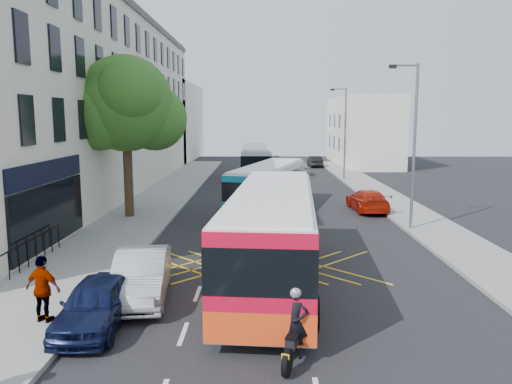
{
  "coord_description": "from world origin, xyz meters",
  "views": [
    {
      "loc": [
        -1.19,
        -12.33,
        5.61
      ],
      "look_at": [
        -1.38,
        10.4,
        2.2
      ],
      "focal_mm": 35.0,
      "sensor_mm": 36.0,
      "label": 1
    }
  ],
  "objects_px": {
    "distant_car_grey": "(275,162)",
    "bus_near": "(273,234)",
    "distant_car_dark": "(315,161)",
    "motorbike": "(296,326)",
    "bus_far": "(256,162)",
    "parked_car_silver": "(141,275)",
    "street_tree": "(125,105)",
    "distant_car_silver": "(298,167)",
    "pedestrian_far": "(43,289)",
    "bus_mid": "(269,187)",
    "lamp_near": "(413,138)",
    "parked_car_blue": "(96,303)",
    "lamp_far": "(344,129)",
    "red_hatchback": "(367,200)"
  },
  "relations": [
    {
      "from": "distant_car_grey",
      "to": "bus_near",
      "type": "bearing_deg",
      "value": -99.66
    },
    {
      "from": "distant_car_dark",
      "to": "distant_car_grey",
      "type": "bearing_deg",
      "value": 2.11
    },
    {
      "from": "motorbike",
      "to": "distant_car_grey",
      "type": "xyz_separation_m",
      "value": [
        0.86,
        45.56,
        -0.22
      ]
    },
    {
      "from": "bus_far",
      "to": "parked_car_silver",
      "type": "bearing_deg",
      "value": -97.22
    },
    {
      "from": "street_tree",
      "to": "distant_car_dark",
      "type": "xyz_separation_m",
      "value": [
        13.56,
        29.6,
        -5.67
      ]
    },
    {
      "from": "distant_car_silver",
      "to": "pedestrian_far",
      "type": "height_order",
      "value": "pedestrian_far"
    },
    {
      "from": "bus_mid",
      "to": "distant_car_grey",
      "type": "relative_size",
      "value": 2.25
    },
    {
      "from": "parked_car_silver",
      "to": "distant_car_silver",
      "type": "distance_m",
      "value": 35.16
    },
    {
      "from": "lamp_near",
      "to": "distant_car_silver",
      "type": "height_order",
      "value": "lamp_near"
    },
    {
      "from": "parked_car_blue",
      "to": "distant_car_dark",
      "type": "height_order",
      "value": "parked_car_blue"
    },
    {
      "from": "parked_car_silver",
      "to": "motorbike",
      "type": "bearing_deg",
      "value": -48.51
    },
    {
      "from": "street_tree",
      "to": "pedestrian_far",
      "type": "xyz_separation_m",
      "value": [
        1.51,
        -14.55,
        -5.23
      ]
    },
    {
      "from": "pedestrian_far",
      "to": "lamp_far",
      "type": "bearing_deg",
      "value": -95.56
    },
    {
      "from": "lamp_far",
      "to": "distant_car_silver",
      "type": "relative_size",
      "value": 1.89
    },
    {
      "from": "street_tree",
      "to": "parked_car_blue",
      "type": "relative_size",
      "value": 2.25
    },
    {
      "from": "pedestrian_far",
      "to": "parked_car_blue",
      "type": "bearing_deg",
      "value": -163.03
    },
    {
      "from": "lamp_far",
      "to": "distant_car_grey",
      "type": "height_order",
      "value": "lamp_far"
    },
    {
      "from": "lamp_far",
      "to": "bus_far",
      "type": "bearing_deg",
      "value": 175.23
    },
    {
      "from": "bus_mid",
      "to": "distant_car_grey",
      "type": "bearing_deg",
      "value": 103.09
    },
    {
      "from": "parked_car_blue",
      "to": "parked_car_silver",
      "type": "relative_size",
      "value": 0.87
    },
    {
      "from": "lamp_near",
      "to": "bus_near",
      "type": "bearing_deg",
      "value": -131.72
    },
    {
      "from": "lamp_near",
      "to": "distant_car_dark",
      "type": "relative_size",
      "value": 2.11
    },
    {
      "from": "lamp_near",
      "to": "red_hatchback",
      "type": "height_order",
      "value": "lamp_near"
    },
    {
      "from": "distant_car_dark",
      "to": "parked_car_blue",
      "type": "bearing_deg",
      "value": 72.58
    },
    {
      "from": "red_hatchback",
      "to": "bus_mid",
      "type": "bearing_deg",
      "value": -1.88
    },
    {
      "from": "distant_car_grey",
      "to": "pedestrian_far",
      "type": "xyz_separation_m",
      "value": [
        -7.48,
        -43.67,
        0.43
      ]
    },
    {
      "from": "bus_mid",
      "to": "red_hatchback",
      "type": "distance_m",
      "value": 6.04
    },
    {
      "from": "parked_car_silver",
      "to": "distant_car_dark",
      "type": "distance_m",
      "value": 43.13
    },
    {
      "from": "pedestrian_far",
      "to": "distant_car_grey",
      "type": "bearing_deg",
      "value": -82.6
    },
    {
      "from": "street_tree",
      "to": "bus_near",
      "type": "relative_size",
      "value": 0.76
    },
    {
      "from": "pedestrian_far",
      "to": "bus_far",
      "type": "bearing_deg",
      "value": -82.42
    },
    {
      "from": "red_hatchback",
      "to": "distant_car_grey",
      "type": "bearing_deg",
      "value": -82.89
    },
    {
      "from": "street_tree",
      "to": "lamp_far",
      "type": "xyz_separation_m",
      "value": [
        14.71,
        17.03,
        -1.68
      ]
    },
    {
      "from": "street_tree",
      "to": "bus_far",
      "type": "xyz_separation_m",
      "value": [
        6.93,
        17.68,
        -4.68
      ]
    },
    {
      "from": "motorbike",
      "to": "pedestrian_far",
      "type": "bearing_deg",
      "value": -177.49
    },
    {
      "from": "lamp_near",
      "to": "pedestrian_far",
      "type": "distance_m",
      "value": 17.92
    },
    {
      "from": "lamp_near",
      "to": "distant_car_grey",
      "type": "distance_m",
      "value": 32.83
    },
    {
      "from": "parked_car_blue",
      "to": "motorbike",
      "type": "bearing_deg",
      "value": -20.68
    },
    {
      "from": "bus_near",
      "to": "pedestrian_far",
      "type": "xyz_separation_m",
      "value": [
        -6.24,
        -3.78,
        -0.64
      ]
    },
    {
      "from": "lamp_far",
      "to": "distant_car_dark",
      "type": "bearing_deg",
      "value": 95.2
    },
    {
      "from": "lamp_far",
      "to": "pedestrian_far",
      "type": "relative_size",
      "value": 4.39
    },
    {
      "from": "lamp_near",
      "to": "distant_car_dark",
      "type": "distance_m",
      "value": 32.83
    },
    {
      "from": "parked_car_silver",
      "to": "bus_mid",
      "type": "bearing_deg",
      "value": 67.47
    },
    {
      "from": "red_hatchback",
      "to": "parked_car_blue",
      "type": "bearing_deg",
      "value": 54.23
    },
    {
      "from": "lamp_near",
      "to": "parked_car_blue",
      "type": "xyz_separation_m",
      "value": [
        -11.8,
        -11.59,
        -3.95
      ]
    },
    {
      "from": "bus_near",
      "to": "distant_car_grey",
      "type": "height_order",
      "value": "bus_near"
    },
    {
      "from": "street_tree",
      "to": "red_hatchback",
      "type": "bearing_deg",
      "value": 9.93
    },
    {
      "from": "distant_car_silver",
      "to": "distant_car_grey",
      "type": "bearing_deg",
      "value": -79.8
    },
    {
      "from": "motorbike",
      "to": "parked_car_blue",
      "type": "distance_m",
      "value": 5.56
    },
    {
      "from": "bus_far",
      "to": "parked_car_blue",
      "type": "height_order",
      "value": "bus_far"
    }
  ]
}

